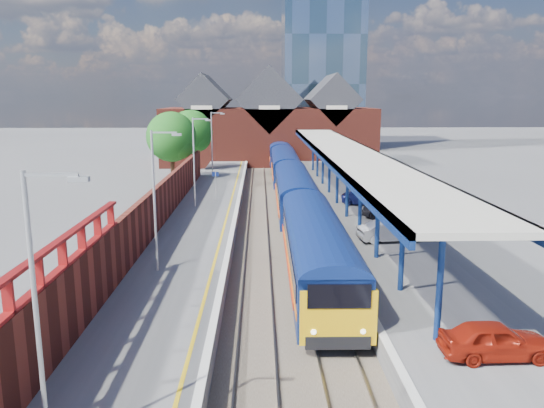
{
  "coord_description": "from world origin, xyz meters",
  "views": [
    {
      "loc": [
        -1.33,
        -19.58,
        9.57
      ],
      "look_at": [
        -0.53,
        14.83,
        2.6
      ],
      "focal_mm": 35.0,
      "sensor_mm": 36.0,
      "label": 1
    }
  ],
  "objects": [
    {
      "name": "parked_car_red",
      "position": [
        6.5,
        -3.37,
        1.63
      ],
      "size": [
        3.71,
        1.56,
        1.25
      ],
      "primitive_type": "imported",
      "rotation": [
        0.0,
        0.0,
        1.59
      ],
      "color": "maroon",
      "rests_on": "right_platform"
    },
    {
      "name": "tree_far",
      "position": [
        -9.35,
        43.91,
        5.35
      ],
      "size": [
        5.2,
        5.2,
        8.1
      ],
      "color": "#382314",
      "rests_on": "ground"
    },
    {
      "name": "brick_wall",
      "position": [
        -8.1,
        13.54,
        2.45
      ],
      "size": [
        0.35,
        50.0,
        3.86
      ],
      "color": "maroon",
      "rests_on": "left_platform"
    },
    {
      "name": "lamp_post_d",
      "position": [
        -6.36,
        38.0,
        4.99
      ],
      "size": [
        1.48,
        0.18,
        7.0
      ],
      "color": "#A5A8AA",
      "rests_on": "left_platform"
    },
    {
      "name": "parked_car_blue",
      "position": [
        7.39,
        22.28,
        1.58
      ],
      "size": [
        4.54,
        3.17,
        1.15
      ],
      "primitive_type": "imported",
      "rotation": [
        0.0,
        0.0,
        1.23
      ],
      "color": "navy",
      "rests_on": "right_platform"
    },
    {
      "name": "lamp_post_a",
      "position": [
        -6.36,
        -8.0,
        4.99
      ],
      "size": [
        1.48,
        0.18,
        7.0
      ],
      "color": "#A5A8AA",
      "rests_on": "left_platform"
    },
    {
      "name": "left_platform",
      "position": [
        -5.5,
        20.0,
        0.5
      ],
      "size": [
        5.0,
        76.0,
        1.0
      ],
      "primitive_type": "cube",
      "color": "#565659",
      "rests_on": "ground"
    },
    {
      "name": "ground",
      "position": [
        0.0,
        30.0,
        0.0
      ],
      "size": [
        240.0,
        240.0,
        0.0
      ],
      "primitive_type": "plane",
      "color": "#5B5B5E",
      "rests_on": "ground"
    },
    {
      "name": "coping_right",
      "position": [
        3.15,
        20.0,
        1.02
      ],
      "size": [
        0.3,
        76.0,
        0.05
      ],
      "primitive_type": "cube",
      "color": "silver",
      "rests_on": "right_platform"
    },
    {
      "name": "ballast_bed",
      "position": [
        0.0,
        20.0,
        0.03
      ],
      "size": [
        6.0,
        76.0,
        0.06
      ],
      "primitive_type": "cube",
      "color": "#473D33",
      "rests_on": "ground"
    },
    {
      "name": "lamp_post_b",
      "position": [
        -6.36,
        6.0,
        4.99
      ],
      "size": [
        1.48,
        0.18,
        7.0
      ],
      "color": "#A5A8AA",
      "rests_on": "left_platform"
    },
    {
      "name": "lamp_post_c",
      "position": [
        -6.36,
        22.0,
        4.99
      ],
      "size": [
        1.48,
        0.18,
        7.0
      ],
      "color": "#A5A8AA",
      "rests_on": "left_platform"
    },
    {
      "name": "glass_tower",
      "position": [
        10.0,
        80.0,
        20.2
      ],
      "size": [
        14.2,
        14.2,
        40.3
      ],
      "color": "#446074",
      "rests_on": "ground"
    },
    {
      "name": "coping_left",
      "position": [
        -3.15,
        20.0,
        1.02
      ],
      "size": [
        0.3,
        76.0,
        0.05
      ],
      "primitive_type": "cube",
      "color": "silver",
      "rests_on": "left_platform"
    },
    {
      "name": "yellow_line",
      "position": [
        -3.75,
        20.0,
        1.01
      ],
      "size": [
        0.14,
        76.0,
        0.01
      ],
      "primitive_type": "cube",
      "color": "yellow",
      "rests_on": "left_platform"
    },
    {
      "name": "station_building",
      "position": [
        0.0,
        58.0,
        5.45
      ],
      "size": [
        30.0,
        12.12,
        13.78
      ],
      "color": "maroon",
      "rests_on": "ground"
    },
    {
      "name": "tree_near",
      "position": [
        -10.35,
        35.91,
        5.35
      ],
      "size": [
        5.2,
        5.2,
        8.1
      ],
      "color": "#382314",
      "rests_on": "ground"
    },
    {
      "name": "canopy",
      "position": [
        5.48,
        21.95,
        5.25
      ],
      "size": [
        4.5,
        52.0,
        4.48
      ],
      "color": "navy",
      "rests_on": "right_platform"
    },
    {
      "name": "platform_sign",
      "position": [
        -5.0,
        24.0,
        2.69
      ],
      "size": [
        0.55,
        0.08,
        2.5
      ],
      "color": "#A5A8AA",
      "rests_on": "left_platform"
    },
    {
      "name": "parked_car_dark",
      "position": [
        8.3,
        17.01,
        1.67
      ],
      "size": [
        5.01,
        3.47,
        1.35
      ],
      "primitive_type": "imported",
      "rotation": [
        0.0,
        0.0,
        1.19
      ],
      "color": "black",
      "rests_on": "right_platform"
    },
    {
      "name": "train",
      "position": [
        1.49,
        31.14,
        2.12
      ],
      "size": [
        2.97,
        65.93,
        3.45
      ],
      "color": "navy",
      "rests_on": "ground"
    },
    {
      "name": "rails",
      "position": [
        0.0,
        20.0,
        0.12
      ],
      "size": [
        4.51,
        76.0,
        0.14
      ],
      "color": "slate",
      "rests_on": "ground"
    },
    {
      "name": "parked_car_silver",
      "position": [
        6.48,
        11.18,
        1.63
      ],
      "size": [
        3.96,
        1.89,
        1.25
      ],
      "primitive_type": "imported",
      "rotation": [
        0.0,
        0.0,
        1.72
      ],
      "color": "#B2B3B7",
      "rests_on": "right_platform"
    },
    {
      "name": "right_platform",
      "position": [
        6.0,
        20.0,
        0.5
      ],
      "size": [
        6.0,
        76.0,
        1.0
      ],
      "primitive_type": "cube",
      "color": "#565659",
      "rests_on": "ground"
    }
  ]
}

